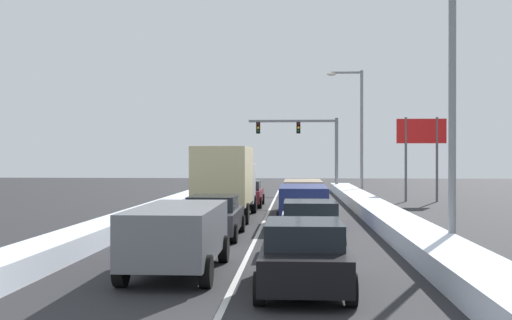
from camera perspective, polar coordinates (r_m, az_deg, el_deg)
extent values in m
plane|color=#28282B|center=(25.74, 0.47, -6.20)|extent=(120.00, 120.00, 0.00)
cube|color=silver|center=(30.20, 0.93, -5.23)|extent=(0.14, 49.42, 0.01)
cube|color=silver|center=(30.40, 11.00, -4.61)|extent=(1.60, 49.42, 0.63)
cube|color=silver|center=(30.87, -8.97, -4.53)|extent=(1.32, 49.42, 0.63)
cube|color=black|center=(13.80, 4.41, -9.18)|extent=(1.82, 4.50, 0.70)
cube|color=black|center=(13.57, 4.42, -6.76)|extent=(1.64, 2.20, 0.55)
cube|color=red|center=(11.62, 1.11, -10.36)|extent=(0.24, 0.08, 0.14)
cube|color=red|center=(11.65, 8.04, -10.34)|extent=(0.24, 0.08, 0.14)
cylinder|color=black|center=(15.39, 0.96, -9.33)|extent=(0.22, 0.66, 0.66)
cylinder|color=black|center=(15.42, 7.68, -9.31)|extent=(0.22, 0.66, 0.66)
cylinder|color=black|center=(12.35, 0.30, -11.72)|extent=(0.22, 0.66, 0.66)
cylinder|color=black|center=(12.38, 8.73, -11.69)|extent=(0.22, 0.66, 0.66)
cube|color=silver|center=(19.93, 4.98, -6.26)|extent=(1.82, 4.50, 0.70)
cube|color=black|center=(19.72, 4.99, -4.57)|extent=(1.64, 2.20, 0.55)
cube|color=red|center=(17.72, 2.90, -6.69)|extent=(0.24, 0.08, 0.14)
cube|color=red|center=(17.76, 7.40, -6.67)|extent=(0.24, 0.08, 0.14)
cylinder|color=black|center=(21.50, 2.49, -6.59)|extent=(0.22, 0.66, 0.66)
cylinder|color=black|center=(21.54, 7.26, -6.58)|extent=(0.22, 0.66, 0.66)
cylinder|color=black|center=(18.43, 2.31, -7.74)|extent=(0.22, 0.66, 0.66)
cylinder|color=black|center=(18.47, 7.88, -7.72)|extent=(0.22, 0.66, 0.66)
cube|color=navy|center=(26.61, 4.34, -3.73)|extent=(1.95, 4.90, 1.25)
cube|color=black|center=(24.18, 4.42, -3.47)|extent=(1.56, 0.06, 0.55)
cube|color=red|center=(24.22, 2.57, -4.36)|extent=(0.20, 0.08, 0.28)
cube|color=red|center=(24.24, 6.27, -4.35)|extent=(0.20, 0.08, 0.28)
cylinder|color=black|center=(28.36, 2.35, -4.85)|extent=(0.25, 0.74, 0.74)
cylinder|color=black|center=(28.38, 6.23, -4.85)|extent=(0.25, 0.74, 0.74)
cylinder|color=black|center=(24.97, 2.19, -5.54)|extent=(0.25, 0.74, 0.74)
cylinder|color=black|center=(25.00, 6.59, -5.54)|extent=(0.25, 0.74, 0.74)
cube|color=#937F60|center=(32.99, 4.32, -2.96)|extent=(1.95, 4.90, 1.25)
cube|color=black|center=(30.57, 4.38, -2.69)|extent=(1.56, 0.06, 0.55)
cube|color=red|center=(30.60, 2.91, -3.39)|extent=(0.20, 0.08, 0.28)
cube|color=red|center=(30.62, 5.84, -3.39)|extent=(0.20, 0.08, 0.28)
cylinder|color=black|center=(34.73, 2.70, -3.91)|extent=(0.25, 0.74, 0.74)
cylinder|color=black|center=(34.76, 5.86, -3.91)|extent=(0.25, 0.74, 0.74)
cylinder|color=black|center=(31.34, 2.61, -4.36)|extent=(0.25, 0.74, 0.74)
cylinder|color=black|center=(31.37, 6.11, -4.36)|extent=(0.25, 0.74, 0.74)
cube|color=slate|center=(15.69, -7.19, -6.51)|extent=(1.95, 4.90, 1.25)
cube|color=black|center=(13.31, -9.13, -6.53)|extent=(1.56, 0.06, 0.55)
cube|color=red|center=(13.56, -12.37, -8.01)|extent=(0.20, 0.08, 0.28)
cube|color=red|center=(13.23, -5.79, -8.21)|extent=(0.20, 0.08, 0.28)
cylinder|color=black|center=(17.62, -9.22, -7.98)|extent=(0.25, 0.74, 0.74)
cylinder|color=black|center=(17.30, -2.98, -8.13)|extent=(0.25, 0.74, 0.74)
cylinder|color=black|center=(14.37, -12.27, -9.86)|extent=(0.25, 0.74, 0.74)
cylinder|color=black|center=(13.98, -4.59, -10.14)|extent=(0.25, 0.74, 0.74)
cube|color=#38383D|center=(22.64, -3.89, -5.48)|extent=(1.82, 4.50, 0.70)
cube|color=black|center=(22.44, -3.94, -3.98)|extent=(1.64, 2.20, 0.55)
cube|color=red|center=(20.57, -6.61, -5.73)|extent=(0.24, 0.08, 0.14)
cube|color=red|center=(20.37, -2.76, -5.78)|extent=(0.24, 0.08, 0.14)
cylinder|color=black|center=(24.32, -5.51, -5.79)|extent=(0.22, 0.66, 0.66)
cylinder|color=black|center=(24.11, -1.30, -5.85)|extent=(0.22, 0.66, 0.66)
cylinder|color=black|center=(21.28, -6.83, -6.66)|extent=(0.22, 0.66, 0.66)
cylinder|color=black|center=(21.04, -2.02, -6.74)|extent=(0.22, 0.66, 0.66)
cube|color=#B7BABF|center=(31.96, -2.26, -2.13)|extent=(2.35, 2.20, 2.00)
cube|color=#D1C18C|center=(28.37, -2.99, -1.43)|extent=(2.35, 5.00, 2.60)
cylinder|color=black|center=(32.46, -4.18, -4.04)|extent=(0.28, 0.92, 0.92)
cylinder|color=black|center=(32.23, -0.21, -4.07)|extent=(0.28, 0.92, 0.92)
cylinder|color=black|center=(27.14, -5.72, -4.89)|extent=(0.28, 0.92, 0.92)
cylinder|color=black|center=(26.87, -0.96, -4.94)|extent=(0.28, 0.92, 0.92)
cube|color=maroon|center=(36.65, -0.90, -3.28)|extent=(1.82, 4.50, 0.70)
cube|color=black|center=(36.47, -0.92, -2.35)|extent=(1.64, 2.20, 0.55)
cube|color=red|center=(34.52, -2.33, -3.30)|extent=(0.24, 0.08, 0.14)
cube|color=red|center=(34.41, -0.04, -3.31)|extent=(0.24, 0.08, 0.14)
cylinder|color=black|center=(38.29, -2.05, -3.58)|extent=(0.22, 0.66, 0.66)
cylinder|color=black|center=(38.16, 0.62, -3.60)|extent=(0.22, 0.66, 0.66)
cylinder|color=black|center=(35.21, -2.54, -3.92)|extent=(0.22, 0.66, 0.66)
cylinder|color=black|center=(35.07, 0.35, -3.93)|extent=(0.22, 0.66, 0.66)
cylinder|color=slate|center=(52.61, 7.40, 0.48)|extent=(0.28, 0.28, 6.20)
cube|color=slate|center=(52.58, 3.36, 3.59)|extent=(7.40, 0.20, 0.20)
cube|color=black|center=(52.56, 3.91, 2.96)|extent=(0.34, 0.34, 0.95)
sphere|color=#4C0A0A|center=(52.38, 3.91, 3.28)|extent=(0.22, 0.22, 0.22)
sphere|color=#F2AD14|center=(52.37, 3.91, 2.97)|extent=(0.22, 0.22, 0.22)
sphere|color=#0C3819|center=(52.36, 3.91, 2.66)|extent=(0.22, 0.22, 0.22)
cube|color=black|center=(52.64, 0.20, 2.96)|extent=(0.34, 0.34, 0.95)
sphere|color=#4C0A0A|center=(52.47, 0.19, 3.28)|extent=(0.22, 0.22, 0.22)
sphere|color=#F2AD14|center=(52.46, 0.19, 2.97)|extent=(0.22, 0.22, 0.22)
sphere|color=#0C3819|center=(52.45, 0.19, 2.66)|extent=(0.22, 0.22, 0.22)
cylinder|color=gray|center=(19.42, 17.56, 3.99)|extent=(0.22, 0.22, 8.32)
cylinder|color=gray|center=(46.05, 9.67, 2.40)|extent=(0.22, 0.22, 9.24)
cube|color=gray|center=(46.33, 8.30, 7.94)|extent=(2.20, 0.14, 0.14)
ellipsoid|color=#EAE5C6|center=(46.24, 6.93, 7.83)|extent=(0.70, 0.36, 0.24)
cylinder|color=#59595B|center=(41.65, 13.58, 0.05)|extent=(0.16, 0.16, 5.50)
cylinder|color=#59595B|center=(42.05, 16.26, 0.05)|extent=(0.16, 0.16, 5.50)
cube|color=red|center=(41.87, 14.93, 2.58)|extent=(3.20, 0.12, 1.60)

